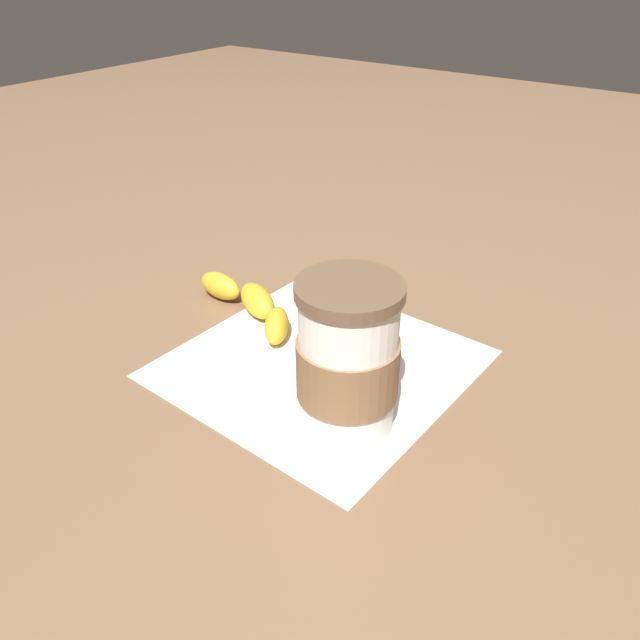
% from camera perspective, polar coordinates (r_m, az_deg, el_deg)
% --- Properties ---
extents(ground_plane, '(3.00, 3.00, 0.00)m').
position_cam_1_polar(ground_plane, '(0.62, -0.00, -4.03)').
color(ground_plane, brown).
extents(paper_napkin, '(0.28, 0.28, 0.00)m').
position_cam_1_polar(paper_napkin, '(0.62, -0.00, -3.98)').
color(paper_napkin, white).
rests_on(paper_napkin, ground_plane).
extents(coffee_cup, '(0.09, 0.09, 0.14)m').
position_cam_1_polar(coffee_cup, '(0.51, 2.55, -3.70)').
color(coffee_cup, white).
rests_on(coffee_cup, paper_napkin).
extents(muffin, '(0.09, 0.09, 0.09)m').
position_cam_1_polar(muffin, '(0.62, 1.60, 1.18)').
color(muffin, beige).
rests_on(muffin, paper_napkin).
extents(banana, '(0.16, 0.09, 0.03)m').
position_cam_1_polar(banana, '(0.70, -6.29, 1.57)').
color(banana, gold).
rests_on(banana, paper_napkin).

